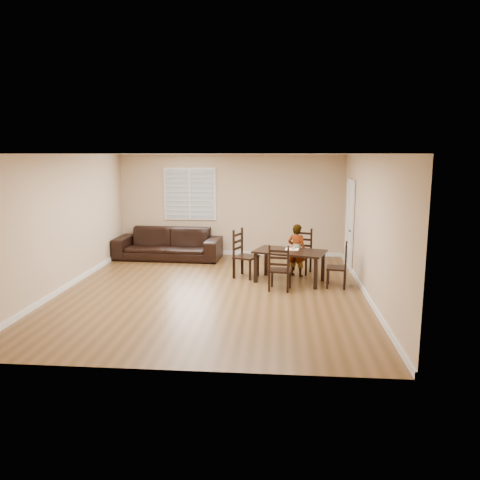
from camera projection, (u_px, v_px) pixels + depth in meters
The scene contains 11 objects.
ground at pixel (213, 291), 9.35m from camera, with size 7.00×7.00×0.00m, color brown.
room at pixel (215, 200), 9.19m from camera, with size 6.04×7.04×2.72m.
dining_table at pixel (290, 255), 9.93m from camera, with size 1.64×1.23×0.68m.
chair_near at pixel (302, 252), 10.81m from camera, with size 0.58×0.56×1.02m.
chair_far at pixel (279, 271), 9.24m from camera, with size 0.48×0.46×0.95m.
chair_left at pixel (241, 255), 10.39m from camera, with size 0.60×0.61×1.08m.
chair_right at pixel (342, 267), 9.55m from camera, with size 0.45×0.48×0.93m.
child at pixel (297, 250), 10.41m from camera, with size 0.43×0.28×1.18m, color gray.
napkin at pixel (292, 249), 10.06m from camera, with size 0.28×0.28×0.00m, color white.
donut at pixel (293, 248), 10.05m from camera, with size 0.11×0.11×0.04m.
sofa at pixel (168, 244), 12.20m from camera, with size 2.73×1.07×0.80m, color black.
Camera 1 is at (1.31, -8.93, 2.69)m, focal length 35.00 mm.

